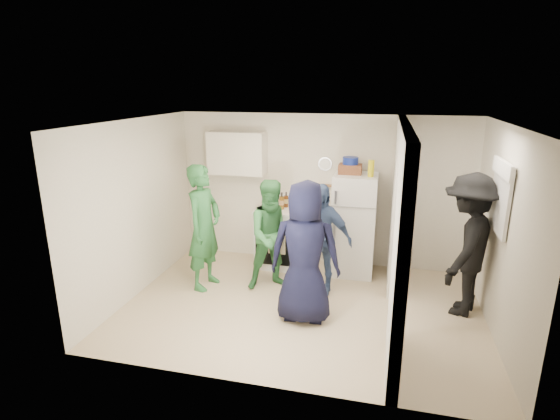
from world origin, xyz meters
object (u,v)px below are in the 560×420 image
(person_nook, at_px, (467,245))
(stove, at_px, (282,237))
(fridge, at_px, (354,225))
(person_denim, at_px, (319,239))
(blue_bowl, at_px, (351,161))
(person_green_center, at_px, (274,235))
(wicker_basket, at_px, (350,169))
(person_green_left, at_px, (204,227))
(yellow_cup_stack_top, at_px, (371,168))
(person_navy, at_px, (305,253))

(person_nook, bearing_deg, stove, -86.65)
(fridge, bearing_deg, stove, 178.53)
(stove, bearing_deg, fridge, -1.47)
(person_denim, bearing_deg, fridge, 71.71)
(blue_bowl, height_order, person_green_center, blue_bowl)
(person_green_center, distance_m, person_nook, 2.63)
(person_denim, bearing_deg, wicker_basket, 78.86)
(person_green_left, xyz_separation_m, person_nook, (3.62, 0.08, 0.01))
(stove, height_order, person_green_center, person_green_center)
(fridge, height_order, wicker_basket, wicker_basket)
(fridge, distance_m, yellow_cup_stack_top, 0.96)
(wicker_basket, distance_m, blue_bowl, 0.13)
(wicker_basket, distance_m, person_green_center, 1.58)
(person_navy, relative_size, person_nook, 0.97)
(stove, xyz_separation_m, person_denim, (0.74, -0.81, 0.32))
(person_denim, xyz_separation_m, person_nook, (1.95, -0.15, 0.13))
(stove, height_order, person_green_left, person_green_left)
(blue_bowl, bearing_deg, person_nook, -31.36)
(person_nook, bearing_deg, person_navy, -47.85)
(fridge, distance_m, person_green_left, 2.34)
(person_green_left, height_order, person_navy, person_green_left)
(wicker_basket, relative_size, person_green_center, 0.21)
(yellow_cup_stack_top, bearing_deg, person_nook, -32.79)
(stove, xyz_separation_m, person_navy, (0.68, -1.66, 0.43))
(person_green_center, distance_m, person_navy, 1.02)
(blue_bowl, bearing_deg, fridge, -26.57)
(stove, relative_size, person_green_center, 0.60)
(wicker_basket, relative_size, person_green_left, 0.19)
(person_nook, bearing_deg, fridge, -98.54)
(stove, relative_size, yellow_cup_stack_top, 3.97)
(stove, relative_size, fridge, 0.61)
(person_green_left, distance_m, person_green_center, 1.03)
(wicker_basket, height_order, person_nook, person_nook)
(stove, bearing_deg, person_green_center, -85.22)
(fridge, distance_m, blue_bowl, 1.02)
(person_green_left, bearing_deg, blue_bowl, -52.48)
(person_green_center, distance_m, person_denim, 0.67)
(blue_bowl, distance_m, person_green_left, 2.44)
(person_green_center, bearing_deg, person_navy, -79.99)
(blue_bowl, distance_m, person_navy, 1.95)
(person_green_left, bearing_deg, person_nook, -79.34)
(stove, distance_m, person_green_center, 0.91)
(wicker_basket, bearing_deg, fridge, -26.57)
(person_navy, bearing_deg, person_denim, -97.00)
(blue_bowl, relative_size, person_nook, 0.13)
(wicker_basket, bearing_deg, person_denim, -111.47)
(fridge, bearing_deg, person_green_left, -154.08)
(blue_bowl, distance_m, person_green_center, 1.66)
(person_green_center, height_order, person_denim, person_green_center)
(blue_bowl, relative_size, person_green_center, 0.15)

